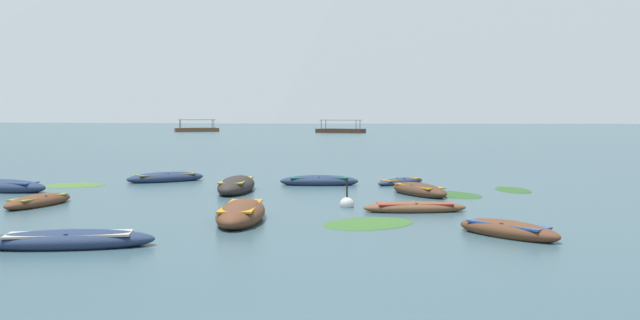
{
  "coord_description": "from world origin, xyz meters",
  "views": [
    {
      "loc": [
        0.92,
        -7.7,
        3.2
      ],
      "look_at": [
        1.76,
        28.96,
        0.8
      ],
      "focal_mm": 38.64,
      "sensor_mm": 36.0,
      "label": 1
    }
  ],
  "objects_px": {
    "rowboat_1": "(415,208)",
    "ferry_0": "(341,130)",
    "rowboat_5": "(69,240)",
    "rowboat_11": "(166,178)",
    "rowboat_12": "(508,230)",
    "mooring_buoy": "(347,204)",
    "rowboat_6": "(3,187)",
    "ferry_1": "(197,129)",
    "rowboat_2": "(319,181)",
    "rowboat_0": "(237,186)",
    "rowboat_8": "(419,190)",
    "rowboat_3": "(241,213)",
    "rowboat_10": "(401,182)",
    "rowboat_7": "(39,201)"
  },
  "relations": [
    {
      "from": "rowboat_0",
      "to": "rowboat_2",
      "type": "relative_size",
      "value": 1.23
    },
    {
      "from": "rowboat_10",
      "to": "mooring_buoy",
      "type": "xyz_separation_m",
      "value": [
        -2.99,
        -7.96,
        -0.0
      ]
    },
    {
      "from": "rowboat_1",
      "to": "rowboat_3",
      "type": "xyz_separation_m",
      "value": [
        -5.57,
        -1.93,
        0.1
      ]
    },
    {
      "from": "rowboat_6",
      "to": "mooring_buoy",
      "type": "bearing_deg",
      "value": -20.03
    },
    {
      "from": "rowboat_6",
      "to": "rowboat_12",
      "type": "xyz_separation_m",
      "value": [
        17.97,
        -10.98,
        -0.04
      ]
    },
    {
      "from": "rowboat_0",
      "to": "rowboat_8",
      "type": "bearing_deg",
      "value": -10.59
    },
    {
      "from": "rowboat_7",
      "to": "mooring_buoy",
      "type": "xyz_separation_m",
      "value": [
        10.87,
        -0.63,
        -0.05
      ]
    },
    {
      "from": "rowboat_1",
      "to": "ferry_0",
      "type": "xyz_separation_m",
      "value": [
        2.91,
        101.27,
        0.31
      ]
    },
    {
      "from": "rowboat_2",
      "to": "ferry_0",
      "type": "height_order",
      "value": "ferry_0"
    },
    {
      "from": "rowboat_6",
      "to": "rowboat_12",
      "type": "height_order",
      "value": "rowboat_6"
    },
    {
      "from": "rowboat_10",
      "to": "rowboat_12",
      "type": "relative_size",
      "value": 0.93
    },
    {
      "from": "rowboat_5",
      "to": "mooring_buoy",
      "type": "height_order",
      "value": "mooring_buoy"
    },
    {
      "from": "rowboat_2",
      "to": "rowboat_10",
      "type": "bearing_deg",
      "value": 5.38
    },
    {
      "from": "rowboat_0",
      "to": "rowboat_7",
      "type": "height_order",
      "value": "rowboat_0"
    },
    {
      "from": "rowboat_0",
      "to": "rowboat_11",
      "type": "xyz_separation_m",
      "value": [
        -3.84,
        4.46,
        -0.07
      ]
    },
    {
      "from": "rowboat_3",
      "to": "rowboat_7",
      "type": "height_order",
      "value": "rowboat_3"
    },
    {
      "from": "ferry_1",
      "to": "rowboat_5",
      "type": "bearing_deg",
      "value": -82.66
    },
    {
      "from": "rowboat_8",
      "to": "ferry_1",
      "type": "height_order",
      "value": "ferry_1"
    },
    {
      "from": "rowboat_5",
      "to": "ferry_0",
      "type": "distance_m",
      "value": 107.9
    },
    {
      "from": "rowboat_5",
      "to": "rowboat_11",
      "type": "distance_m",
      "value": 16.54
    },
    {
      "from": "rowboat_1",
      "to": "rowboat_12",
      "type": "relative_size",
      "value": 1.17
    },
    {
      "from": "ferry_1",
      "to": "rowboat_1",
      "type": "bearing_deg",
      "value": -77.56
    },
    {
      "from": "rowboat_10",
      "to": "rowboat_11",
      "type": "bearing_deg",
      "value": 172.58
    },
    {
      "from": "rowboat_0",
      "to": "mooring_buoy",
      "type": "distance_m",
      "value": 6.58
    },
    {
      "from": "rowboat_8",
      "to": "mooring_buoy",
      "type": "height_order",
      "value": "mooring_buoy"
    },
    {
      "from": "rowboat_11",
      "to": "ferry_1",
      "type": "distance_m",
      "value": 100.78
    },
    {
      "from": "rowboat_7",
      "to": "ferry_1",
      "type": "height_order",
      "value": "ferry_1"
    },
    {
      "from": "rowboat_1",
      "to": "rowboat_5",
      "type": "xyz_separation_m",
      "value": [
        -9.36,
        -5.94,
        0.03
      ]
    },
    {
      "from": "rowboat_1",
      "to": "ferry_0",
      "type": "height_order",
      "value": "ferry_0"
    },
    {
      "from": "rowboat_5",
      "to": "rowboat_10",
      "type": "relative_size",
      "value": 1.5
    },
    {
      "from": "rowboat_1",
      "to": "rowboat_7",
      "type": "bearing_deg",
      "value": 172.16
    },
    {
      "from": "rowboat_10",
      "to": "rowboat_2",
      "type": "bearing_deg",
      "value": -174.62
    },
    {
      "from": "rowboat_6",
      "to": "ferry_1",
      "type": "bearing_deg",
      "value": 94.45
    },
    {
      "from": "rowboat_8",
      "to": "ferry_0",
      "type": "height_order",
      "value": "ferry_0"
    },
    {
      "from": "rowboat_3",
      "to": "rowboat_8",
      "type": "height_order",
      "value": "rowboat_3"
    },
    {
      "from": "rowboat_2",
      "to": "rowboat_7",
      "type": "xyz_separation_m",
      "value": [
        -10.07,
        -6.97,
        -0.02
      ]
    },
    {
      "from": "rowboat_1",
      "to": "mooring_buoy",
      "type": "distance_m",
      "value": 2.47
    },
    {
      "from": "rowboat_1",
      "to": "rowboat_0",
      "type": "bearing_deg",
      "value": 136.69
    },
    {
      "from": "mooring_buoy",
      "to": "ferry_0",
      "type": "bearing_deg",
      "value": 87.09
    },
    {
      "from": "rowboat_1",
      "to": "rowboat_8",
      "type": "height_order",
      "value": "rowboat_8"
    },
    {
      "from": "rowboat_12",
      "to": "rowboat_5",
      "type": "bearing_deg",
      "value": -173.58
    },
    {
      "from": "rowboat_3",
      "to": "rowboat_8",
      "type": "bearing_deg",
      "value": 45.68
    },
    {
      "from": "rowboat_11",
      "to": "rowboat_12",
      "type": "xyz_separation_m",
      "value": [
        12.05,
        -15.27,
        -0.02
      ]
    },
    {
      "from": "rowboat_0",
      "to": "ferry_0",
      "type": "relative_size",
      "value": 0.48
    },
    {
      "from": "rowboat_8",
      "to": "rowboat_12",
      "type": "relative_size",
      "value": 1.19
    },
    {
      "from": "rowboat_8",
      "to": "ferry_0",
      "type": "xyz_separation_m",
      "value": [
        1.98,
        96.53,
        0.26
      ]
    },
    {
      "from": "rowboat_6",
      "to": "ferry_1",
      "type": "distance_m",
      "value": 104.4
    },
    {
      "from": "ferry_0",
      "to": "mooring_buoy",
      "type": "distance_m",
      "value": 100.24
    },
    {
      "from": "rowboat_6",
      "to": "rowboat_3",
      "type": "bearing_deg",
      "value": -37.58
    },
    {
      "from": "rowboat_11",
      "to": "ferry_0",
      "type": "xyz_separation_m",
      "value": [
        13.25,
        90.69,
        0.26
      ]
    }
  ]
}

